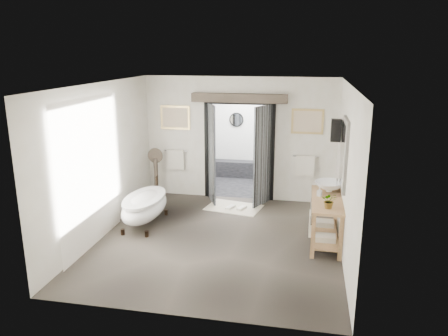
{
  "coord_description": "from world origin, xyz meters",
  "views": [
    {
      "loc": [
        1.57,
        -7.46,
        3.46
      ],
      "look_at": [
        0.0,
        0.6,
        1.25
      ],
      "focal_mm": 35.0,
      "sensor_mm": 36.0,
      "label": 1
    }
  ],
  "objects": [
    {
      "name": "rug",
      "position": [
        -0.0,
        1.78,
        0.01
      ],
      "size": [
        1.33,
        1.02,
        0.01
      ],
      "primitive_type": "cube",
      "rotation": [
        0.0,
        0.0,
        -0.2
      ],
      "color": "beige",
      "rests_on": "ground_plane"
    },
    {
      "name": "vanity",
      "position": [
        1.95,
        0.3,
        0.51
      ],
      "size": [
        0.57,
        1.6,
        0.85
      ],
      "color": "tan",
      "rests_on": "ground_plane"
    },
    {
      "name": "pedestal_mirror",
      "position": [
        -1.95,
        2.1,
        0.53
      ],
      "size": [
        0.37,
        0.24,
        1.24
      ],
      "color": "brown",
      "rests_on": "ground_plane"
    },
    {
      "name": "plant",
      "position": [
        1.99,
        -0.21,
        0.99
      ],
      "size": [
        0.26,
        0.23,
        0.28
      ],
      "primitive_type": "imported",
      "rotation": [
        0.0,
        0.0,
        -0.03
      ],
      "color": "gray",
      "rests_on": "vanity"
    },
    {
      "name": "clawfoot_tub",
      "position": [
        -1.62,
        0.47,
        0.4
      ],
      "size": [
        0.75,
        1.67,
        0.82
      ],
      "color": "black",
      "rests_on": "ground_plane"
    },
    {
      "name": "basin",
      "position": [
        2.03,
        0.75,
        0.95
      ],
      "size": [
        0.72,
        0.72,
        0.19
      ],
      "primitive_type": "imported",
      "rotation": [
        0.0,
        0.0,
        -0.35
      ],
      "color": "white",
      "rests_on": "vanity"
    },
    {
      "name": "shower_room",
      "position": [
        0.0,
        3.99,
        0.91
      ],
      "size": [
        2.22,
        2.01,
        2.51
      ],
      "color": "black",
      "rests_on": "ground_plane"
    },
    {
      "name": "ground_plane",
      "position": [
        0.0,
        0.0,
        0.0
      ],
      "size": [
        5.0,
        5.0,
        0.0
      ],
      "primitive_type": "plane",
      "color": "#544C41"
    },
    {
      "name": "room_shell",
      "position": [
        -0.04,
        -0.12,
        1.86
      ],
      "size": [
        4.52,
        5.02,
        2.91
      ],
      "color": "silver",
      "rests_on": "ground_plane"
    },
    {
      "name": "soap_bottle_a",
      "position": [
        1.84,
        0.43,
        0.93
      ],
      "size": [
        0.1,
        0.1,
        0.17
      ],
      "primitive_type": "imported",
      "rotation": [
        0.0,
        0.0,
        -0.41
      ],
      "color": "gray",
      "rests_on": "vanity"
    },
    {
      "name": "back_wall_dressing",
      "position": [
        0.0,
        2.32,
        1.56
      ],
      "size": [
        3.82,
        0.77,
        2.52
      ],
      "color": "black",
      "rests_on": "ground_plane"
    },
    {
      "name": "soap_bottle_b",
      "position": [
        1.93,
        1.04,
        0.94
      ],
      "size": [
        0.15,
        0.15,
        0.18
      ],
      "primitive_type": "imported",
      "rotation": [
        0.0,
        0.0,
        0.03
      ],
      "color": "gray",
      "rests_on": "vanity"
    },
    {
      "name": "slippers",
      "position": [
        0.06,
        1.68,
        0.04
      ],
      "size": [
        0.47,
        0.3,
        0.05
      ],
      "color": "silver",
      "rests_on": "rug"
    }
  ]
}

